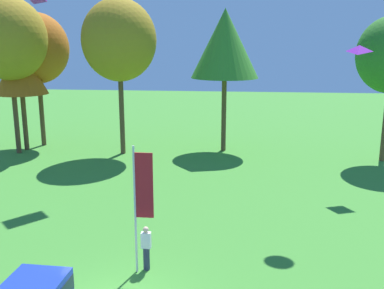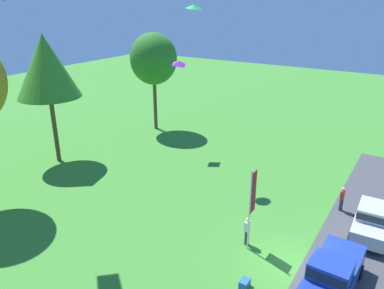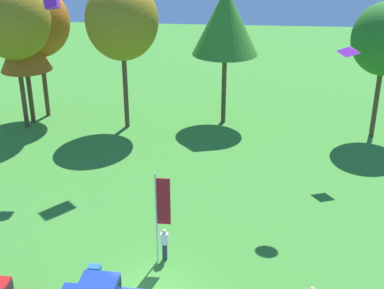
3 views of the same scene
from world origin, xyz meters
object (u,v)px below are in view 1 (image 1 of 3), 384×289
object	(u,v)px
tree_far_right	(37,49)
flag_banner	(141,194)
person_watching_sky	(146,248)
tree_center_back	(119,40)
tree_lone_near	(9,39)
tree_left_of_center	(20,69)
kite_diamond_trailing_tail	(359,48)
cooler_box	(51,279)
tree_right_of_center	(225,44)

from	to	relation	value
tree_far_right	flag_banner	world-z (taller)	tree_far_right
person_watching_sky	tree_center_back	world-z (taller)	tree_center_back
tree_lone_near	tree_left_of_center	world-z (taller)	tree_lone_near
tree_far_right	tree_left_of_center	bearing A→B (deg)	-113.75
flag_banner	kite_diamond_trailing_tail	distance (m)	15.83
person_watching_sky	cooler_box	distance (m)	3.48
tree_far_right	tree_center_back	distance (m)	7.30
tree_center_back	tree_right_of_center	bearing A→B (deg)	12.55
cooler_box	tree_left_of_center	bearing A→B (deg)	117.69
tree_right_of_center	tree_left_of_center	bearing A→B (deg)	-175.17
tree_right_of_center	person_watching_sky	bearing A→B (deg)	-96.85
tree_far_right	person_watching_sky	bearing A→B (deg)	-57.02
tree_far_right	tree_right_of_center	xyz separation A→B (m)	(14.43, -0.29, 0.38)
tree_right_of_center	cooler_box	size ratio (longest dim) A/B	18.76
tree_left_of_center	kite_diamond_trailing_tail	size ratio (longest dim) A/B	7.63
tree_lone_near	tree_center_back	bearing A→B (deg)	4.88
tree_far_right	cooler_box	xyz separation A→B (m)	(9.07, -20.15, -7.41)
tree_center_back	cooler_box	distance (m)	20.02
cooler_box	kite_diamond_trailing_tail	size ratio (longest dim) A/B	0.52
tree_lone_near	cooler_box	xyz separation A→B (m)	(9.88, -17.55, -8.13)
tree_right_of_center	flag_banner	bearing A→B (deg)	-97.05
tree_far_right	tree_center_back	size ratio (longest dim) A/B	0.92
tree_far_right	kite_diamond_trailing_tail	size ratio (longest dim) A/B	9.64
tree_lone_near	tree_left_of_center	distance (m)	2.38
tree_center_back	flag_banner	size ratio (longest dim) A/B	2.33
flag_banner	kite_diamond_trailing_tail	size ratio (longest dim) A/B	4.47
cooler_box	tree_right_of_center	bearing A→B (deg)	74.89
flag_banner	person_watching_sky	bearing A→B (deg)	65.73
flag_banner	cooler_box	world-z (taller)	flag_banner
tree_center_back	kite_diamond_trailing_tail	distance (m)	16.12
tree_left_of_center	flag_banner	bearing A→B (deg)	-53.72
tree_lone_near	tree_right_of_center	world-z (taller)	tree_lone_near
cooler_box	flag_banner	bearing A→B (deg)	20.57
flag_banner	kite_diamond_trailing_tail	world-z (taller)	kite_diamond_trailing_tail
person_watching_sky	cooler_box	bearing A→B (deg)	-156.83
cooler_box	kite_diamond_trailing_tail	bearing A→B (deg)	43.84
tree_lone_near	tree_right_of_center	xyz separation A→B (m)	(15.24, 2.32, -0.34)
person_watching_sky	kite_diamond_trailing_tail	xyz separation A→B (m)	(9.86, 11.14, 6.97)
tree_lone_near	flag_banner	xyz separation A→B (m)	(12.93, -16.40, -5.30)
tree_lone_near	cooler_box	world-z (taller)	tree_lone_near
tree_left_of_center	cooler_box	xyz separation A→B (m)	(9.76, -18.59, -5.99)
tree_far_right	kite_diamond_trailing_tail	distance (m)	23.36
cooler_box	person_watching_sky	bearing A→B (deg)	23.17
person_watching_sky	tree_center_back	distance (m)	19.13
tree_right_of_center	cooler_box	world-z (taller)	tree_right_of_center
tree_right_of_center	kite_diamond_trailing_tail	world-z (taller)	tree_right_of_center
tree_lone_near	flag_banner	distance (m)	21.55
tree_left_of_center	tree_center_back	bearing A→B (deg)	-2.78
tree_far_right	kite_diamond_trailing_tail	xyz separation A→B (m)	(22.06, -7.68, 0.24)
kite_diamond_trailing_tail	tree_lone_near	bearing A→B (deg)	167.51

